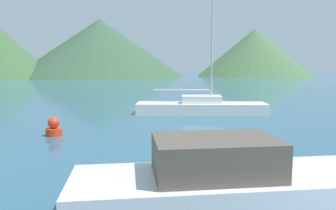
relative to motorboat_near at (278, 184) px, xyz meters
name	(u,v)px	position (x,y,z in m)	size (l,w,h in m)	color
motorboat_near	(278,184)	(0.00, 0.00, 0.00)	(9.54, 3.52, 2.36)	silver
sailboat_inner	(201,107)	(3.49, 14.31, 0.00)	(9.05, 4.49, 9.09)	white
buoy_marker	(54,128)	(-5.79, 9.50, -0.12)	(0.77, 0.77, 0.88)	red
hill_east	(100,48)	(1.42, 88.92, 7.59)	(47.17, 47.17, 16.16)	#38563D
hill_far_east	(254,53)	(45.39, 80.73, 6.43)	(33.20, 33.20, 13.84)	#476B42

